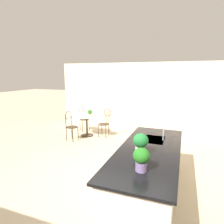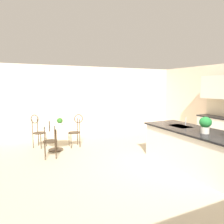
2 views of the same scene
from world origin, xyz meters
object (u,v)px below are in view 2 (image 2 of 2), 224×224
object	(u,v)px
chair_toward_desk	(76,129)
potted_plant_counter_near	(205,124)
chair_near_window	(38,129)
bistro_table	(55,136)
chair_by_island	(50,138)
potted_plant_on_table	(60,121)

from	to	relation	value
chair_toward_desk	potted_plant_counter_near	xyz separation A→B (m)	(3.25, 1.98, 0.55)
chair_near_window	potted_plant_counter_near	xyz separation A→B (m)	(3.70, 3.10, 0.55)
bistro_table	chair_by_island	xyz separation A→B (m)	(0.67, -0.26, 0.13)
bistro_table	potted_plant_counter_near	bearing A→B (deg)	40.45
chair_near_window	potted_plant_counter_near	distance (m)	4.86
chair_near_window	chair_by_island	bearing A→B (deg)	8.56
chair_near_window	chair_by_island	size ratio (longest dim) A/B	1.00
chair_toward_desk	bistro_table	bearing A→B (deg)	-78.44
chair_near_window	potted_plant_counter_near	size ratio (longest dim) A/B	2.88
chair_near_window	chair_toward_desk	distance (m)	1.21
chair_by_island	chair_near_window	bearing A→B (deg)	-171.44
chair_toward_desk	potted_plant_counter_near	size ratio (longest dim) A/B	2.88
chair_by_island	chair_toward_desk	distance (m)	1.23
chair_near_window	chair_toward_desk	xyz separation A→B (m)	(0.46, 1.12, 0.00)
chair_near_window	potted_plant_on_table	xyz separation A→B (m)	(0.61, 0.59, 0.31)
chair_by_island	chair_toward_desk	xyz separation A→B (m)	(-0.81, 0.93, 0.00)
bistro_table	chair_by_island	size ratio (longest dim) A/B	0.77
chair_toward_desk	potted_plant_on_table	distance (m)	0.63
chair_near_window	potted_plant_on_table	distance (m)	0.90
bistro_table	chair_near_window	bearing A→B (deg)	-142.97
potted_plant_counter_near	potted_plant_on_table	bearing A→B (deg)	-140.94
bistro_table	potted_plant_counter_near	distance (m)	4.14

